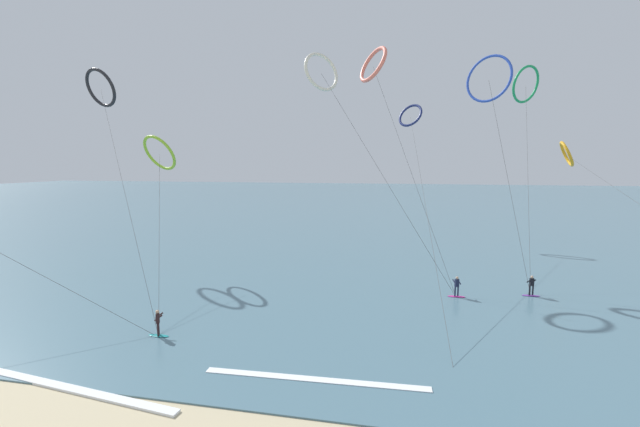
{
  "coord_description": "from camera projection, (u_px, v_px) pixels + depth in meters",
  "views": [
    {
      "loc": [
        6.08,
        -7.11,
        10.88
      ],
      "look_at": [
        0.0,
        23.39,
        6.97
      ],
      "focal_mm": 22.57,
      "sensor_mm": 36.0,
      "label": 1
    }
  ],
  "objects": [
    {
      "name": "wave_crest_mid",
      "position": [
        315.0,
        380.0,
        20.16
      ],
      "size": [
        11.45,
        0.86,
        0.12
      ],
      "primitive_type": "cube",
      "rotation": [
        0.0,
        0.0,
        0.03
      ],
      "color": "white",
      "rests_on": "ground"
    },
    {
      "name": "surfer_magenta",
      "position": [
        457.0,
        288.0,
        32.57
      ],
      "size": [
        1.4,
        0.69,
        1.7
      ],
      "rotation": [
        0.0,
        0.0,
        3.64
      ],
      "color": "#CC288E",
      "rests_on": "ground"
    },
    {
      "name": "kite_lime",
      "position": [
        159.0,
        153.0,
        40.86
      ],
      "size": [
        11.76,
        17.5,
        13.71
      ],
      "rotation": [
        0.0,
        0.0,
        2.79
      ],
      "color": "#8CC62D",
      "rests_on": "ground"
    },
    {
      "name": "surfer_teal",
      "position": [
        158.0,
        325.0,
        25.17
      ],
      "size": [
        1.4,
        0.7,
        1.7
      ],
      "rotation": [
        0.0,
        0.0,
        2.04
      ],
      "color": "teal",
      "rests_on": "ground"
    },
    {
      "name": "kite_emerald",
      "position": [
        526.0,
        85.0,
        47.76
      ],
      "size": [
        5.82,
        20.55,
        22.34
      ],
      "rotation": [
        0.0,
        0.0,
        3.82
      ],
      "color": "#199351",
      "rests_on": "ground"
    },
    {
      "name": "kite_coral",
      "position": [
        373.0,
        65.0,
        42.35
      ],
      "size": [
        9.92,
        13.45,
        23.18
      ],
      "rotation": [
        0.0,
        0.0,
        5.35
      ],
      "color": "#EA7260",
      "rests_on": "ground"
    },
    {
      "name": "kite_cobalt",
      "position": [
        489.0,
        79.0,
        39.17
      ],
      "size": [
        4.63,
        10.22,
        21.38
      ],
      "rotation": [
        0.0,
        0.0,
        5.63
      ],
      "color": "#2647B7",
      "rests_on": "ground"
    },
    {
      "name": "kite_ivory",
      "position": [
        321.0,
        72.0,
        41.13
      ],
      "size": [
        14.89,
        10.8,
        22.22
      ],
      "rotation": [
        0.0,
        0.0,
        0.84
      ],
      "color": "silver",
      "rests_on": "ground"
    },
    {
      "name": "sea_water",
      "position": [
        378.0,
        201.0,
        114.92
      ],
      "size": [
        400.0,
        200.0,
        0.08
      ],
      "primitive_type": "cube",
      "color": "slate",
      "rests_on": "ground"
    },
    {
      "name": "kite_charcoal",
      "position": [
        101.0,
        88.0,
        45.52
      ],
      "size": [
        21.35,
        21.14,
        21.47
      ],
      "rotation": [
        0.0,
        0.0,
        2.87
      ],
      "color": "black",
      "rests_on": "ground"
    },
    {
      "name": "kite_navy",
      "position": [
        410.0,
        116.0,
        58.29
      ],
      "size": [
        4.3,
        42.03,
        19.5
      ],
      "rotation": [
        0.0,
        0.0,
        5.69
      ],
      "color": "navy",
      "rests_on": "ground"
    },
    {
      "name": "surfer_violet",
      "position": [
        531.0,
        287.0,
        32.79
      ],
      "size": [
        1.4,
        0.63,
        1.7
      ],
      "rotation": [
        0.0,
        0.0,
        0.27
      ],
      "color": "purple",
      "rests_on": "ground"
    },
    {
      "name": "kite_amber",
      "position": [
        567.0,
        154.0,
        54.44
      ],
      "size": [
        2.67,
        46.22,
        13.92
      ],
      "rotation": [
        0.0,
        0.0,
        1.37
      ],
      "color": "orange",
      "rests_on": "ground"
    },
    {
      "name": "wave_crest_near",
      "position": [
        57.0,
        386.0,
        19.67
      ],
      "size": [
        14.01,
        2.23,
        0.12
      ],
      "primitive_type": "cube",
      "rotation": [
        0.0,
        0.0,
        -0.12
      ],
      "color": "white",
      "rests_on": "ground"
    }
  ]
}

